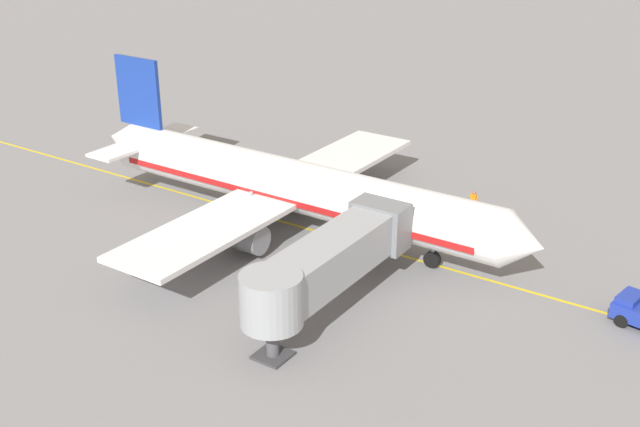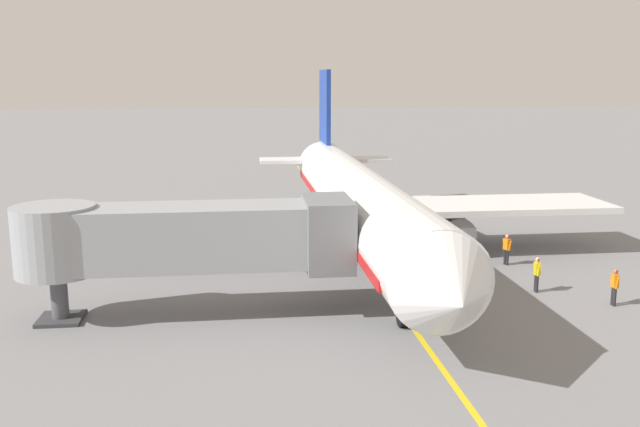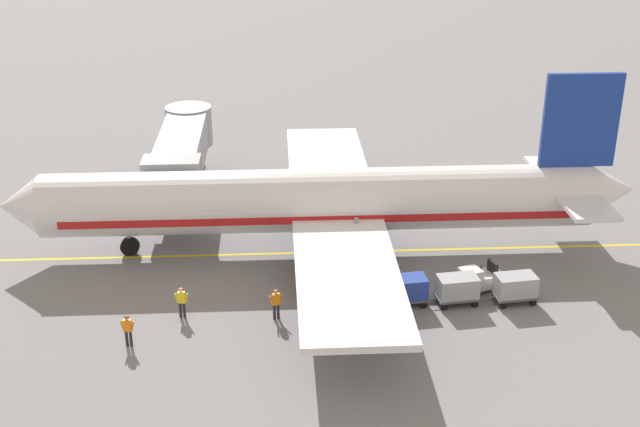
{
  "view_description": "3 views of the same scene",
  "coord_description": "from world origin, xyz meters",
  "px_view_note": "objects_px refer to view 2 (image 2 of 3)",
  "views": [
    {
      "loc": [
        42.19,
        31.65,
        23.66
      ],
      "look_at": [
        2.09,
        4.76,
        2.58
      ],
      "focal_mm": 43.69,
      "sensor_mm": 36.0,
      "label": 1
    },
    {
      "loc": [
        6.98,
        38.5,
        10.0
      ],
      "look_at": [
        2.64,
        2.83,
        2.9
      ],
      "focal_mm": 38.48,
      "sensor_mm": 36.0,
      "label": 2
    },
    {
      "loc": [
        -44.12,
        3.63,
        21.94
      ],
      "look_at": [
        -1.47,
        1.27,
        3.2
      ],
      "focal_mm": 46.34,
      "sensor_mm": 36.0,
      "label": 3
    }
  ],
  "objects_px": {
    "ground_crew_marshaller": "(615,285)",
    "baggage_cart_third_in_train": "(426,206)",
    "jet_bridge": "(188,237)",
    "baggage_cart_second_in_train": "(438,214)",
    "parked_airliner": "(357,201)",
    "ground_crew_loader": "(537,273)",
    "ground_crew_wing_walker": "(507,248)",
    "baggage_tug_lead": "(413,214)",
    "baggage_cart_front": "(449,223)"
  },
  "relations": [
    {
      "from": "parked_airliner",
      "to": "ground_crew_wing_walker",
      "type": "height_order",
      "value": "parked_airliner"
    },
    {
      "from": "jet_bridge",
      "to": "ground_crew_wing_walker",
      "type": "height_order",
      "value": "jet_bridge"
    },
    {
      "from": "baggage_cart_second_in_train",
      "to": "ground_crew_loader",
      "type": "distance_m",
      "value": 14.36
    },
    {
      "from": "ground_crew_marshaller",
      "to": "baggage_cart_third_in_train",
      "type": "bearing_deg",
      "value": -80.97
    },
    {
      "from": "ground_crew_loader",
      "to": "ground_crew_marshaller",
      "type": "height_order",
      "value": "same"
    },
    {
      "from": "baggage_cart_third_in_train",
      "to": "ground_crew_marshaller",
      "type": "relative_size",
      "value": 1.75
    },
    {
      "from": "baggage_cart_third_in_train",
      "to": "ground_crew_loader",
      "type": "height_order",
      "value": "ground_crew_loader"
    },
    {
      "from": "baggage_tug_lead",
      "to": "baggage_cart_second_in_train",
      "type": "xyz_separation_m",
      "value": [
        -1.31,
        1.51,
        0.24
      ]
    },
    {
      "from": "baggage_cart_third_in_train",
      "to": "baggage_cart_second_in_train",
      "type": "bearing_deg",
      "value": 89.56
    },
    {
      "from": "baggage_tug_lead",
      "to": "ground_crew_marshaller",
      "type": "relative_size",
      "value": 1.63
    },
    {
      "from": "baggage_cart_third_in_train",
      "to": "ground_crew_loader",
      "type": "xyz_separation_m",
      "value": [
        -0.55,
        17.44,
        0.0
      ]
    },
    {
      "from": "baggage_cart_front",
      "to": "ground_crew_marshaller",
      "type": "relative_size",
      "value": 1.75
    },
    {
      "from": "ground_crew_wing_walker",
      "to": "baggage_cart_front",
      "type": "bearing_deg",
      "value": -81.0
    },
    {
      "from": "baggage_cart_third_in_train",
      "to": "ground_crew_marshaller",
      "type": "xyz_separation_m",
      "value": [
        -3.14,
        19.76,
        0.0
      ]
    },
    {
      "from": "parked_airliner",
      "to": "jet_bridge",
      "type": "xyz_separation_m",
      "value": [
        8.8,
        9.06,
        0.27
      ]
    },
    {
      "from": "baggage_cart_third_in_train",
      "to": "ground_crew_marshaller",
      "type": "bearing_deg",
      "value": 99.03
    },
    {
      "from": "baggage_cart_third_in_train",
      "to": "ground_crew_marshaller",
      "type": "distance_m",
      "value": 20.0
    },
    {
      "from": "parked_airliner",
      "to": "baggage_tug_lead",
      "type": "distance_m",
      "value": 10.12
    },
    {
      "from": "jet_bridge",
      "to": "ground_crew_wing_walker",
      "type": "xyz_separation_m",
      "value": [
        -16.58,
        -6.19,
        -2.5
      ]
    },
    {
      "from": "parked_airliner",
      "to": "ground_crew_wing_walker",
      "type": "relative_size",
      "value": 22.02
    },
    {
      "from": "jet_bridge",
      "to": "ground_crew_loader",
      "type": "distance_m",
      "value": 16.38
    },
    {
      "from": "baggage_cart_front",
      "to": "ground_crew_loader",
      "type": "xyz_separation_m",
      "value": [
        -0.64,
        11.65,
        0.0
      ]
    },
    {
      "from": "jet_bridge",
      "to": "ground_crew_marshaller",
      "type": "xyz_separation_m",
      "value": [
        -18.72,
        0.94,
        -2.5
      ]
    },
    {
      "from": "jet_bridge",
      "to": "ground_crew_marshaller",
      "type": "height_order",
      "value": "jet_bridge"
    },
    {
      "from": "ground_crew_wing_walker",
      "to": "ground_crew_loader",
      "type": "distance_m",
      "value": 4.84
    },
    {
      "from": "parked_airliner",
      "to": "jet_bridge",
      "type": "bearing_deg",
      "value": 45.86
    },
    {
      "from": "baggage_cart_second_in_train",
      "to": "baggage_cart_front",
      "type": "bearing_deg",
      "value": 88.76
    },
    {
      "from": "baggage_cart_second_in_train",
      "to": "baggage_cart_third_in_train",
      "type": "xyz_separation_m",
      "value": [
        -0.02,
        -3.09,
        0.0
      ]
    },
    {
      "from": "baggage_cart_second_in_train",
      "to": "ground_crew_loader",
      "type": "relative_size",
      "value": 1.75
    },
    {
      "from": "parked_airliner",
      "to": "baggage_tug_lead",
      "type": "relative_size",
      "value": 13.49
    },
    {
      "from": "parked_airliner",
      "to": "baggage_tug_lead",
      "type": "bearing_deg",
      "value": -123.68
    },
    {
      "from": "ground_crew_loader",
      "to": "ground_crew_marshaller",
      "type": "distance_m",
      "value": 3.47
    },
    {
      "from": "parked_airliner",
      "to": "baggage_cart_third_in_train",
      "type": "height_order",
      "value": "parked_airliner"
    },
    {
      "from": "baggage_tug_lead",
      "to": "ground_crew_loader",
      "type": "bearing_deg",
      "value": 96.8
    },
    {
      "from": "jet_bridge",
      "to": "parked_airliner",
      "type": "bearing_deg",
      "value": -134.14
    },
    {
      "from": "jet_bridge",
      "to": "baggage_tug_lead",
      "type": "distance_m",
      "value": 22.52
    },
    {
      "from": "baggage_cart_front",
      "to": "baggage_cart_third_in_train",
      "type": "distance_m",
      "value": 5.79
    },
    {
      "from": "ground_crew_loader",
      "to": "baggage_tug_lead",
      "type": "bearing_deg",
      "value": -83.2
    },
    {
      "from": "ground_crew_wing_walker",
      "to": "ground_crew_marshaller",
      "type": "bearing_deg",
      "value": 106.69
    },
    {
      "from": "baggage_tug_lead",
      "to": "baggage_cart_front",
      "type": "height_order",
      "value": "baggage_tug_lead"
    },
    {
      "from": "ground_crew_loader",
      "to": "ground_crew_marshaller",
      "type": "relative_size",
      "value": 1.0
    },
    {
      "from": "baggage_cart_second_in_train",
      "to": "baggage_cart_third_in_train",
      "type": "bearing_deg",
      "value": -90.44
    },
    {
      "from": "jet_bridge",
      "to": "baggage_cart_second_in_train",
      "type": "xyz_separation_m",
      "value": [
        -15.55,
        -15.73,
        -2.51
      ]
    },
    {
      "from": "baggage_tug_lead",
      "to": "baggage_cart_second_in_train",
      "type": "relative_size",
      "value": 0.93
    },
    {
      "from": "ground_crew_marshaller",
      "to": "ground_crew_loader",
      "type": "bearing_deg",
      "value": -41.91
    },
    {
      "from": "baggage_cart_front",
      "to": "ground_crew_wing_walker",
      "type": "relative_size",
      "value": 1.75
    },
    {
      "from": "jet_bridge",
      "to": "baggage_tug_lead",
      "type": "bearing_deg",
      "value": -129.57
    },
    {
      "from": "parked_airliner",
      "to": "baggage_tug_lead",
      "type": "xyz_separation_m",
      "value": [
        -5.44,
        -8.17,
        -2.47
      ]
    },
    {
      "from": "ground_crew_loader",
      "to": "ground_crew_wing_walker",
      "type": "bearing_deg",
      "value": -95.29
    },
    {
      "from": "baggage_cart_third_in_train",
      "to": "baggage_cart_front",
      "type": "bearing_deg",
      "value": 89.19
    }
  ]
}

